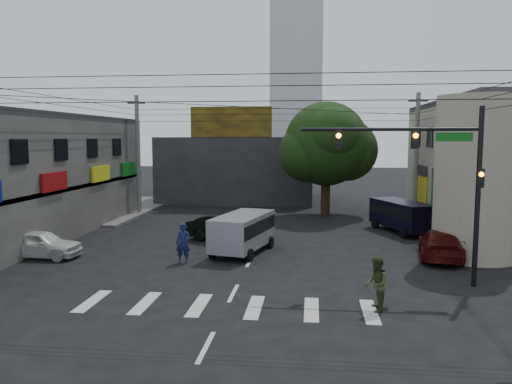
% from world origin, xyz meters
% --- Properties ---
extents(ground, '(160.00, 160.00, 0.00)m').
position_xyz_m(ground, '(0.00, 0.00, 0.00)').
color(ground, black).
rests_on(ground, ground).
extents(sidewalk_far_left, '(16.00, 16.00, 0.15)m').
position_xyz_m(sidewalk_far_left, '(-18.00, 18.00, 0.07)').
color(sidewalk_far_left, '#514F4C').
rests_on(sidewalk_far_left, ground).
extents(sidewalk_far_right, '(16.00, 16.00, 0.15)m').
position_xyz_m(sidewalk_far_right, '(18.00, 18.00, 0.07)').
color(sidewalk_far_right, '#514F4C').
rests_on(sidewalk_far_right, ground).
extents(corner_column, '(4.00, 4.00, 8.00)m').
position_xyz_m(corner_column, '(11.00, 4.00, 4.00)').
color(corner_column, gray).
rests_on(corner_column, ground).
extents(building_far, '(14.00, 10.00, 6.00)m').
position_xyz_m(building_far, '(-4.00, 26.00, 3.00)').
color(building_far, '#232326').
rests_on(building_far, ground).
extents(billboard, '(7.00, 0.30, 2.60)m').
position_xyz_m(billboard, '(-4.00, 21.10, 7.30)').
color(billboard, olive).
rests_on(billboard, building_far).
extents(tower_distant, '(9.00, 9.00, 44.00)m').
position_xyz_m(tower_distant, '(0.00, 70.00, 22.00)').
color(tower_distant, silver).
rests_on(tower_distant, ground).
extents(street_tree, '(6.40, 6.40, 8.70)m').
position_xyz_m(street_tree, '(4.00, 17.00, 5.47)').
color(street_tree, black).
rests_on(street_tree, ground).
extents(traffic_gantry, '(7.10, 0.35, 7.20)m').
position_xyz_m(traffic_gantry, '(7.82, -1.00, 4.83)').
color(traffic_gantry, black).
rests_on(traffic_gantry, ground).
extents(utility_pole_far_left, '(0.32, 0.32, 9.20)m').
position_xyz_m(utility_pole_far_left, '(-10.50, 16.00, 4.60)').
color(utility_pole_far_left, '#59595B').
rests_on(utility_pole_far_left, ground).
extents(utility_pole_far_right, '(0.32, 0.32, 9.20)m').
position_xyz_m(utility_pole_far_right, '(10.50, 16.00, 4.60)').
color(utility_pole_far_right, '#59595B').
rests_on(utility_pole_far_right, ground).
extents(dark_sedan, '(4.69, 5.74, 1.54)m').
position_xyz_m(dark_sedan, '(-1.90, 6.47, 0.77)').
color(dark_sedan, black).
rests_on(dark_sedan, ground).
extents(white_compact, '(1.93, 4.21, 1.40)m').
position_xyz_m(white_compact, '(-10.50, 1.61, 0.70)').
color(white_compact, silver).
rests_on(white_compact, ground).
extents(maroon_sedan, '(3.77, 5.67, 1.44)m').
position_xyz_m(maroon_sedan, '(9.36, 3.75, 0.72)').
color(maroon_sedan, '#3D0A08').
rests_on(maroon_sedan, ground).
extents(silver_minivan, '(5.58, 4.11, 2.01)m').
position_xyz_m(silver_minivan, '(-0.57, 3.72, 1.01)').
color(silver_minivan, gray).
rests_on(silver_minivan, ground).
extents(navy_van, '(6.28, 5.41, 1.97)m').
position_xyz_m(navy_van, '(8.64, 10.46, 0.99)').
color(navy_van, black).
rests_on(navy_van, ground).
extents(traffic_officer, '(0.76, 0.55, 1.92)m').
position_xyz_m(traffic_officer, '(-3.10, 1.34, 0.96)').
color(traffic_officer, '#141C46').
rests_on(traffic_officer, ground).
extents(pedestrian_olive, '(0.96, 0.77, 1.91)m').
position_xyz_m(pedestrian_olive, '(5.21, -4.37, 0.95)').
color(pedestrian_olive, '#313C1B').
rests_on(pedestrian_olive, ground).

